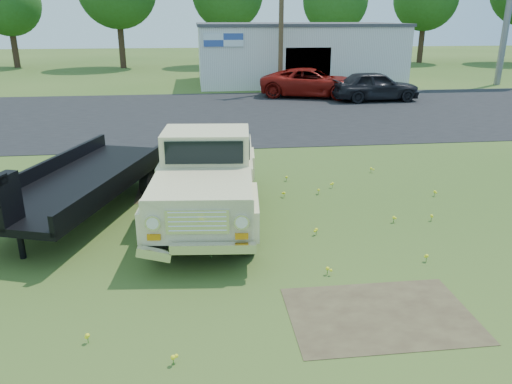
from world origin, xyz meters
TOP-DOWN VIEW (x-y plane):
  - ground at (0.00, 0.00)m, footprint 140.00×140.00m
  - asphalt_lot at (0.00, 15.00)m, footprint 90.00×14.00m
  - dirt_patch_a at (1.50, -3.00)m, footprint 3.00×2.00m
  - dirt_patch_b at (-2.00, 3.50)m, footprint 2.20×1.60m
  - commercial_building at (6.00, 26.99)m, footprint 14.20×8.20m
  - utility_pole_mid at (4.00, 22.00)m, footprint 1.60×0.30m
  - treeline_b at (-18.00, 41.00)m, footprint 5.76×5.76m
  - treeline_e at (12.00, 39.00)m, footprint 6.08×6.08m
  - vintage_pickup_truck at (-1.18, 1.50)m, footprint 2.89×6.23m
  - flatbed_trailer at (-4.17, 2.34)m, footprint 4.34×7.33m
  - red_pickup at (5.55, 19.98)m, footprint 6.58×4.53m
  - dark_sedan at (8.85, 18.10)m, footprint 4.98×2.16m

SIDE VIEW (x-z plane):
  - ground at x=0.00m, z-range 0.00..0.00m
  - asphalt_lot at x=0.00m, z-range -0.01..0.01m
  - dirt_patch_a at x=1.50m, z-range -0.01..0.01m
  - dirt_patch_b at x=-2.00m, z-range -0.01..0.01m
  - red_pickup at x=5.55m, z-range 0.00..1.67m
  - dark_sedan at x=8.85m, z-range 0.00..1.67m
  - flatbed_trailer at x=-4.17m, z-range 0.00..1.90m
  - vintage_pickup_truck at x=-1.18m, z-range 0.00..2.19m
  - commercial_building at x=6.00m, z-range 0.03..4.18m
  - utility_pole_mid at x=4.00m, z-range 0.10..9.10m
  - treeline_b at x=-18.00m, z-range 1.38..9.95m
  - treeline_e at x=12.00m, z-range 1.46..10.51m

